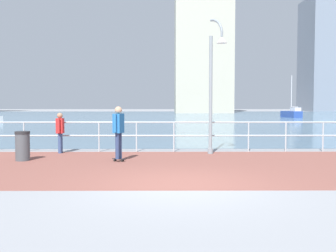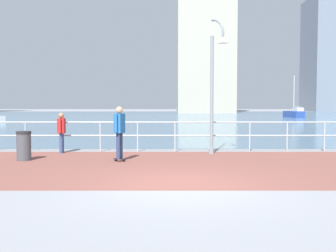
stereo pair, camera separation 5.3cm
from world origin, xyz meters
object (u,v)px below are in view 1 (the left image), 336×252
lamppost (214,80)px  bystander (60,130)px  trash_bin (23,146)px  sailboat_white (292,113)px  skateboarder (118,129)px

lamppost → bystander: (-5.55, 0.39, -1.79)m
lamppost → bystander: 5.85m
bystander → trash_bin: bystander is taller
sailboat_white → trash_bin: bearing=-118.1°
skateboarder → bystander: size_ratio=1.16×
bystander → trash_bin: (-0.66, -1.91, -0.39)m
bystander → sailboat_white: 45.21m
trash_bin → bystander: bearing=70.8°
trash_bin → sailboat_white: (22.21, 41.66, 0.09)m
bystander → sailboat_white: size_ratio=0.25×
lamppost → trash_bin: lamppost is taller
skateboarder → bystander: 3.18m
lamppost → trash_bin: bearing=-166.3°
bystander → skateboarder: bearing=-41.5°
skateboarder → sailboat_white: bearing=65.4°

